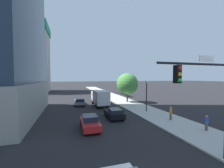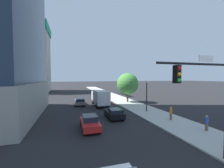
# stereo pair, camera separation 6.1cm
# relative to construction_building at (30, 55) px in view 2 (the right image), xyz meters

# --- Properties ---
(sidewalk) EXTENTS (5.28, 120.00, 0.15)m
(sidewalk) POSITION_rel_construction_building_xyz_m (26.24, -37.95, -14.11)
(sidewalk) COLOR #B2AFA8
(sidewalk) RESTS_ON ground
(construction_building) EXTENTS (14.08, 23.46, 34.74)m
(construction_building) POSITION_rel_construction_building_xyz_m (0.00, 0.00, 0.00)
(construction_building) COLOR #B2AFA8
(construction_building) RESTS_ON ground
(traffic_light_pole) EXTENTS (5.47, 0.48, 6.97)m
(traffic_light_pole) POSITION_rel_construction_building_xyz_m (22.32, -55.44, -9.33)
(traffic_light_pole) COLOR black
(traffic_light_pole) RESTS_ON sidewalk
(street_lamp) EXTENTS (0.44, 0.44, 5.00)m
(street_lamp) POSITION_rel_construction_building_xyz_m (26.01, -41.55, -10.69)
(street_lamp) COLOR black
(street_lamp) RESTS_ON sidewalk
(street_tree) EXTENTS (4.74, 4.74, 6.41)m
(street_tree) POSITION_rel_construction_building_xyz_m (26.56, -32.28, -10.00)
(street_tree) COLOR brown
(street_tree) RESTS_ON sidewalk
(car_black) EXTENTS (1.91, 4.25, 1.41)m
(car_black) POSITION_rel_construction_building_xyz_m (19.93, -43.49, -13.46)
(car_black) COLOR black
(car_black) RESTS_ON ground
(car_red) EXTENTS (1.79, 4.07, 1.50)m
(car_red) POSITION_rel_construction_building_xyz_m (16.13, -46.83, -13.44)
(car_red) COLOR red
(car_red) RESTS_ON ground
(car_gray) EXTENTS (1.87, 4.62, 1.44)m
(car_gray) POSITION_rel_construction_building_xyz_m (16.13, -32.32, -13.46)
(car_gray) COLOR slate
(car_gray) RESTS_ON ground
(box_truck) EXTENTS (2.36, 7.25, 3.03)m
(box_truck) POSITION_rel_construction_building_xyz_m (19.93, -34.23, -12.46)
(box_truck) COLOR silver
(box_truck) RESTS_ON ground
(pedestrian_orange_shirt) EXTENTS (0.34, 0.34, 1.69)m
(pedestrian_orange_shirt) POSITION_rel_construction_building_xyz_m (26.54, -46.74, -13.17)
(pedestrian_orange_shirt) COLOR brown
(pedestrian_orange_shirt) RESTS_ON sidewalk
(pedestrian_blue_shirt) EXTENTS (0.34, 0.34, 1.58)m
(pedestrian_blue_shirt) POSITION_rel_construction_building_xyz_m (27.52, -51.00, -13.24)
(pedestrian_blue_shirt) COLOR brown
(pedestrian_blue_shirt) RESTS_ON sidewalk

